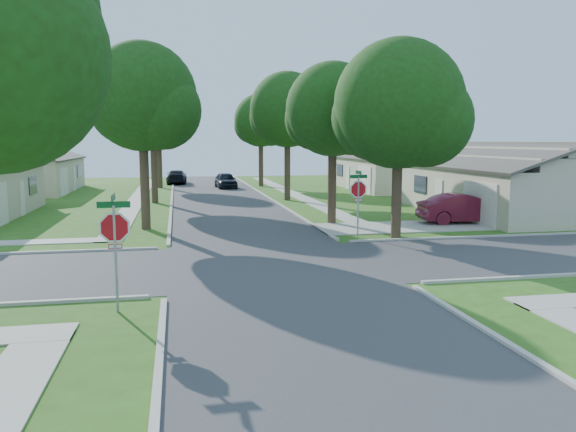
# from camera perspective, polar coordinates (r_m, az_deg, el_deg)

# --- Properties ---
(ground) EXTENTS (100.00, 100.00, 0.00)m
(ground) POSITION_cam_1_polar(r_m,az_deg,el_deg) (19.67, -1.72, -4.91)
(ground) COLOR #315517
(ground) RESTS_ON ground
(road_ns) EXTENTS (7.00, 100.00, 0.02)m
(road_ns) POSITION_cam_1_polar(r_m,az_deg,el_deg) (19.67, -1.72, -4.90)
(road_ns) COLOR #333335
(road_ns) RESTS_ON ground
(sidewalk_ne) EXTENTS (1.20, 40.00, 0.04)m
(sidewalk_ne) POSITION_cam_1_polar(r_m,az_deg,el_deg) (46.08, 0.44, 2.32)
(sidewalk_ne) COLOR #9E9B91
(sidewalk_ne) RESTS_ON ground
(sidewalk_nw) EXTENTS (1.20, 40.00, 0.04)m
(sidewalk_nw) POSITION_cam_1_polar(r_m,az_deg,el_deg) (45.24, -14.88, 1.97)
(sidewalk_nw) COLOR #9E9B91
(sidewalk_nw) RESTS_ON ground
(driveway) EXTENTS (8.80, 3.60, 0.05)m
(driveway) POSITION_cam_1_polar(r_m,az_deg,el_deg) (28.61, 11.67, -1.07)
(driveway) COLOR #9E9B91
(driveway) RESTS_ON ground
(stop_sign_sw) EXTENTS (1.05, 0.80, 2.98)m
(stop_sign_sw) POSITION_cam_1_polar(r_m,az_deg,el_deg) (14.50, -17.20, -1.60)
(stop_sign_sw) COLOR gray
(stop_sign_sw) RESTS_ON ground
(stop_sign_ne) EXTENTS (1.05, 0.80, 2.98)m
(stop_sign_ne) POSITION_cam_1_polar(r_m,az_deg,el_deg) (25.01, 7.15, 2.43)
(stop_sign_ne) COLOR gray
(stop_sign_ne) RESTS_ON ground
(tree_e_near) EXTENTS (4.97, 4.80, 8.28)m
(tree_e_near) POSITION_cam_1_polar(r_m,az_deg,el_deg) (29.08, 4.66, 10.30)
(tree_e_near) COLOR #38281C
(tree_e_near) RESTS_ON ground
(tree_e_mid) EXTENTS (5.59, 5.40, 9.21)m
(tree_e_mid) POSITION_cam_1_polar(r_m,az_deg,el_deg) (40.78, 0.01, 10.40)
(tree_e_mid) COLOR #38281C
(tree_e_mid) RESTS_ON ground
(tree_e_far) EXTENTS (5.17, 5.00, 8.72)m
(tree_e_far) POSITION_cam_1_polar(r_m,az_deg,el_deg) (53.57, -2.73, 9.44)
(tree_e_far) COLOR #38281C
(tree_e_far) RESTS_ON ground
(tree_w_near) EXTENTS (5.38, 5.20, 8.97)m
(tree_w_near) POSITION_cam_1_polar(r_m,az_deg,el_deg) (28.05, -14.50, 11.15)
(tree_w_near) COLOR #38281C
(tree_w_near) RESTS_ON ground
(tree_w_mid) EXTENTS (5.80, 5.60, 9.56)m
(tree_w_mid) POSITION_cam_1_polar(r_m,az_deg,el_deg) (40.04, -13.54, 10.59)
(tree_w_mid) COLOR #38281C
(tree_w_mid) RESTS_ON ground
(tree_w_far) EXTENTS (4.76, 4.60, 8.04)m
(tree_w_far) POSITION_cam_1_polar(r_m,az_deg,el_deg) (52.99, -12.96, 8.76)
(tree_w_far) COLOR #38281C
(tree_w_far) RESTS_ON ground
(tree_ne_corner) EXTENTS (5.80, 5.60, 8.66)m
(tree_ne_corner) POSITION_cam_1_polar(r_m,az_deg,el_deg) (25.06, 11.32, 10.50)
(tree_ne_corner) COLOR #38281C
(tree_ne_corner) RESTS_ON ground
(house_ne_near) EXTENTS (8.42, 13.60, 4.23)m
(house_ne_near) POSITION_cam_1_polar(r_m,az_deg,el_deg) (35.64, 21.36, 2.66)
(house_ne_near) COLOR #B0A28B
(house_ne_near) RESTS_ON ground
(house_ne_far) EXTENTS (8.42, 13.60, 4.23)m
(house_ne_far) POSITION_cam_1_polar(r_m,az_deg,el_deg) (51.69, 10.60, 4.43)
(house_ne_far) COLOR #B0A28B
(house_ne_far) RESTS_ON ground
(house_nw_far) EXTENTS (8.42, 13.60, 4.23)m
(house_nw_far) POSITION_cam_1_polar(r_m,az_deg,el_deg) (52.61, -25.36, 3.88)
(house_nw_far) COLOR #B0A28B
(house_nw_far) RESTS_ON ground
(car_driveway) EXTENTS (4.82, 1.98, 1.55)m
(car_driveway) POSITION_cam_1_polar(r_m,az_deg,el_deg) (30.63, 17.47, 0.72)
(car_driveway) COLOR #5B1225
(car_driveway) RESTS_ON ground
(car_curb_east) EXTENTS (1.99, 4.33, 1.44)m
(car_curb_east) POSITION_cam_1_polar(r_m,az_deg,el_deg) (51.75, -6.35, 3.63)
(car_curb_east) COLOR black
(car_curb_east) RESTS_ON ground
(car_curb_west) EXTENTS (2.11, 4.83, 1.38)m
(car_curb_west) POSITION_cam_1_polar(r_m,az_deg,el_deg) (57.76, -11.24, 3.92)
(car_curb_west) COLOR black
(car_curb_west) RESTS_ON ground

